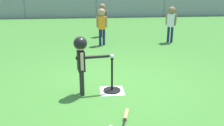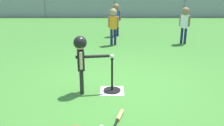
% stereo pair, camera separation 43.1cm
% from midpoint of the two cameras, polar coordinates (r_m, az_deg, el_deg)
% --- Properties ---
extents(ground_plane, '(60.00, 60.00, 0.00)m').
position_cam_midpoint_polar(ground_plane, '(4.94, 4.16, -5.20)').
color(ground_plane, '#3D7A2D').
extents(home_plate, '(0.44, 0.44, 0.01)m').
position_cam_midpoint_polar(home_plate, '(4.70, 2.65, -6.39)').
color(home_plate, white).
rests_on(home_plate, ground_plane).
extents(batting_tee, '(0.32, 0.32, 0.64)m').
position_cam_midpoint_polar(batting_tee, '(4.66, 2.66, -5.33)').
color(batting_tee, black).
rests_on(batting_tee, ground_plane).
extents(baseball_on_tee, '(0.07, 0.07, 0.07)m').
position_cam_midpoint_polar(baseball_on_tee, '(4.46, 2.77, 1.50)').
color(baseball_on_tee, white).
rests_on(baseball_on_tee, batting_tee).
extents(batter_child, '(0.62, 0.30, 1.06)m').
position_cam_midpoint_polar(batter_child, '(4.37, -4.28, 2.20)').
color(batter_child, '#262626').
rests_on(batter_child, ground_plane).
extents(fielder_deep_left, '(0.35, 0.23, 1.17)m').
position_cam_midpoint_polar(fielder_deep_left, '(7.98, 1.87, 9.37)').
color(fielder_deep_left, '#191E4C').
rests_on(fielder_deep_left, ground_plane).
extents(fielder_deep_center, '(0.31, 0.25, 1.19)m').
position_cam_midpoint_polar(fielder_deep_center, '(8.53, 17.69, 9.19)').
color(fielder_deep_center, '#191E4C').
rests_on(fielder_deep_center, ground_plane).
extents(fielder_near_left, '(0.36, 0.24, 1.21)m').
position_cam_midpoint_polar(fielder_near_left, '(9.39, 2.27, 10.78)').
color(fielder_near_left, '#191E4C').
rests_on(fielder_near_left, ground_plane).
extents(spare_bat_wood, '(0.21, 0.58, 0.06)m').
position_cam_midpoint_polar(spare_bat_wood, '(3.80, 4.89, -12.27)').
color(spare_bat_wood, '#DBB266').
rests_on(spare_bat_wood, ground_plane).
extents(outfield_fence, '(16.06, 0.06, 1.15)m').
position_cam_midpoint_polar(outfield_fence, '(14.68, 1.42, 12.73)').
color(outfield_fence, slate).
rests_on(outfield_fence, ground_plane).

